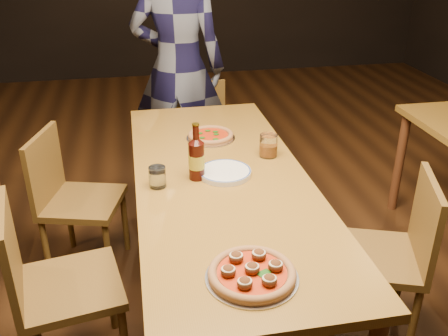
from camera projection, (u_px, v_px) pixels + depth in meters
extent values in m
plane|color=black|center=(222.00, 302.00, 2.66)|extent=(9.00, 9.00, 0.00)
cube|color=brown|center=(222.00, 181.00, 2.33)|extent=(0.80, 2.00, 0.04)
cylinder|color=#592F19|center=(145.00, 170.00, 3.27)|extent=(0.06, 0.06, 0.71)
cylinder|color=#592F19|center=(246.00, 162.00, 3.38)|extent=(0.06, 0.06, 0.71)
cylinder|color=#592F19|center=(399.00, 163.00, 3.38)|extent=(0.06, 0.06, 0.71)
cylinder|color=#B7B7BF|center=(252.00, 277.00, 1.66)|extent=(0.31, 0.31, 0.01)
cylinder|color=#A48144|center=(252.00, 275.00, 1.66)|extent=(0.29, 0.29, 0.02)
torus|color=#A48144|center=(252.00, 273.00, 1.65)|extent=(0.30, 0.30, 0.03)
cylinder|color=#A50A09|center=(252.00, 272.00, 1.65)|extent=(0.23, 0.23, 0.00)
cylinder|color=#B7B7BF|center=(211.00, 138.00, 2.74)|extent=(0.27, 0.27, 0.01)
cylinder|color=#A48144|center=(211.00, 136.00, 2.73)|extent=(0.25, 0.25, 0.02)
torus|color=#A48144|center=(211.00, 135.00, 2.73)|extent=(0.25, 0.25, 0.03)
cylinder|color=#A50A09|center=(211.00, 135.00, 2.73)|extent=(0.19, 0.19, 0.00)
cylinder|color=white|center=(225.00, 173.00, 2.34)|extent=(0.25, 0.25, 0.02)
cylinder|color=black|center=(197.00, 161.00, 2.27)|extent=(0.07, 0.07, 0.18)
cylinder|color=black|center=(196.00, 134.00, 2.21)|extent=(0.03, 0.03, 0.09)
cylinder|color=gold|center=(197.00, 161.00, 2.27)|extent=(0.07, 0.07, 0.07)
cylinder|color=white|center=(157.00, 177.00, 2.22)|extent=(0.08, 0.08, 0.10)
cylinder|color=#A05212|center=(268.00, 146.00, 2.51)|extent=(0.09, 0.09, 0.11)
imported|color=black|center=(178.00, 68.00, 3.48)|extent=(0.75, 0.58, 1.81)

